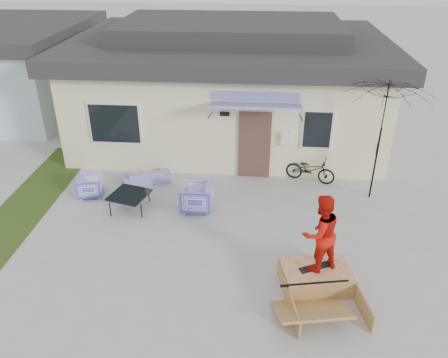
# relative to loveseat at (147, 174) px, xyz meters

# --- Properties ---
(ground) EXTENTS (90.00, 90.00, 0.00)m
(ground) POSITION_rel_loveseat_xyz_m (2.18, -3.82, -0.27)
(ground) COLOR #A5A5A5
(ground) RESTS_ON ground
(grass_strip) EXTENTS (1.40, 8.00, 0.01)m
(grass_strip) POSITION_rel_loveseat_xyz_m (-3.02, -1.82, -0.27)
(grass_strip) COLOR #263D13
(grass_strip) RESTS_ON ground
(house) EXTENTS (10.80, 8.49, 4.10)m
(house) POSITION_rel_loveseat_xyz_m (2.18, 4.17, 1.67)
(house) COLOR beige
(house) RESTS_ON ground
(loveseat) EXTENTS (1.44, 0.81, 0.54)m
(loveseat) POSITION_rel_loveseat_xyz_m (0.00, 0.00, 0.00)
(loveseat) COLOR #3132BC
(loveseat) RESTS_ON ground
(armchair_left) EXTENTS (0.75, 0.78, 0.67)m
(armchair_left) POSITION_rel_loveseat_xyz_m (-1.43, -0.90, 0.07)
(armchair_left) COLOR #3132BC
(armchair_left) RESTS_ON ground
(armchair_right) EXTENTS (0.76, 0.81, 0.83)m
(armchair_right) POSITION_rel_loveseat_xyz_m (1.68, -1.39, 0.15)
(armchair_right) COLOR #3132BC
(armchair_right) RESTS_ON ground
(coffee_table) EXTENTS (1.15, 1.15, 0.46)m
(coffee_table) POSITION_rel_loveseat_xyz_m (-0.12, -1.53, -0.04)
(coffee_table) COLOR black
(coffee_table) RESTS_ON ground
(bicycle) EXTENTS (1.57, 0.95, 0.95)m
(bicycle) POSITION_rel_loveseat_xyz_m (4.87, 0.47, 0.21)
(bicycle) COLOR black
(bicycle) RESTS_ON ground
(patio_umbrella) EXTENTS (2.74, 2.61, 2.20)m
(patio_umbrella) POSITION_rel_loveseat_xyz_m (6.50, -0.35, 1.48)
(patio_umbrella) COLOR black
(patio_umbrella) RESTS_ON ground
(skate_ramp) EXTENTS (1.71, 2.08, 0.46)m
(skate_ramp) POSITION_rel_loveseat_xyz_m (4.58, -4.23, -0.04)
(skate_ramp) COLOR olive
(skate_ramp) RESTS_ON ground
(skateboard) EXTENTS (0.76, 0.49, 0.05)m
(skateboard) POSITION_rel_loveseat_xyz_m (4.58, -4.19, 0.22)
(skateboard) COLOR black
(skateboard) RESTS_ON skate_ramp
(skater) EXTENTS (1.03, 0.95, 1.69)m
(skater) POSITION_rel_loveseat_xyz_m (4.58, -4.19, 1.09)
(skater) COLOR red
(skater) RESTS_ON skateboard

